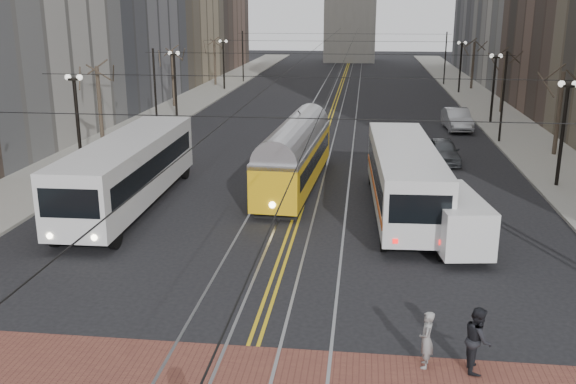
% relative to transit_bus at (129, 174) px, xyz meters
% --- Properties ---
extents(ground, '(260.00, 260.00, 0.00)m').
position_rel_transit_bus_xyz_m(ground, '(8.36, -11.78, -1.71)').
color(ground, black).
rests_on(ground, ground).
extents(sidewalk_left, '(5.00, 140.00, 0.15)m').
position_rel_transit_bus_xyz_m(sidewalk_left, '(-6.64, 33.22, -1.64)').
color(sidewalk_left, gray).
rests_on(sidewalk_left, ground).
extents(sidewalk_right, '(5.00, 140.00, 0.15)m').
position_rel_transit_bus_xyz_m(sidewalk_right, '(23.36, 33.22, -1.64)').
color(sidewalk_right, gray).
rests_on(sidewalk_right, ground).
extents(streetcar_rails, '(4.80, 130.00, 0.02)m').
position_rel_transit_bus_xyz_m(streetcar_rails, '(8.36, 33.22, -1.71)').
color(streetcar_rails, gray).
rests_on(streetcar_rails, ground).
extents(centre_lines, '(0.42, 130.00, 0.01)m').
position_rel_transit_bus_xyz_m(centre_lines, '(8.36, 33.22, -1.70)').
color(centre_lines, gold).
rests_on(centre_lines, ground).
extents(lamp_posts, '(27.60, 57.20, 5.60)m').
position_rel_transit_bus_xyz_m(lamp_posts, '(8.36, 16.97, 1.09)').
color(lamp_posts, black).
rests_on(lamp_posts, ground).
extents(street_trees, '(31.68, 53.28, 5.60)m').
position_rel_transit_bus_xyz_m(street_trees, '(8.36, 23.47, 1.09)').
color(street_trees, '#382D23').
rests_on(street_trees, ground).
extents(trolley_wires, '(25.96, 120.00, 6.60)m').
position_rel_transit_bus_xyz_m(trolley_wires, '(8.36, 23.05, 2.06)').
color(trolley_wires, black).
rests_on(trolley_wires, ground).
extents(transit_bus, '(3.08, 13.73, 3.42)m').
position_rel_transit_bus_xyz_m(transit_bus, '(0.00, 0.00, 0.00)').
color(transit_bus, silver).
rests_on(transit_bus, ground).
extents(streetcar, '(3.04, 12.61, 2.94)m').
position_rel_transit_bus_xyz_m(streetcar, '(7.71, 4.57, -0.24)').
color(streetcar, gold).
rests_on(streetcar, ground).
extents(rear_bus, '(3.30, 12.80, 3.31)m').
position_rel_transit_bus_xyz_m(rear_bus, '(13.36, 0.60, -0.06)').
color(rear_bus, silver).
rests_on(rear_bus, ground).
extents(cargo_van, '(2.67, 5.33, 2.26)m').
position_rel_transit_bus_xyz_m(cargo_van, '(15.19, -3.89, -0.58)').
color(cargo_van, silver).
rests_on(cargo_van, ground).
extents(sedan_grey, '(1.97, 4.56, 1.53)m').
position_rel_transit_bus_xyz_m(sedan_grey, '(16.48, 11.48, -0.94)').
color(sedan_grey, '#393C40').
rests_on(sedan_grey, ground).
extents(sedan_silver, '(2.08, 5.26, 1.70)m').
position_rel_transit_bus_xyz_m(sedan_silver, '(18.86, 23.29, -0.86)').
color(sedan_silver, '#ABAEB3').
rests_on(sedan_silver, ground).
extents(pedestrian_b, '(0.47, 0.65, 1.65)m').
position_rel_transit_bus_xyz_m(pedestrian_b, '(13.29, -13.28, -0.87)').
color(pedestrian_b, gray).
rests_on(pedestrian_b, crosswalk_band).
extents(pedestrian_c, '(0.73, 0.92, 1.86)m').
position_rel_transit_bus_xyz_m(pedestrian_c, '(14.66, -13.28, -0.77)').
color(pedestrian_c, black).
rests_on(pedestrian_c, crosswalk_band).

